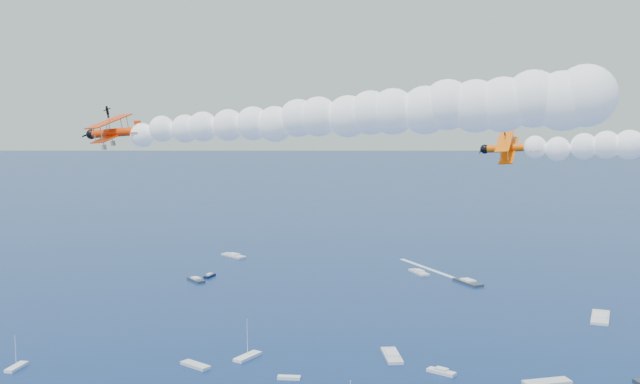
% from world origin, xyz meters
% --- Properties ---
extents(biplane_lead, '(7.59, 9.17, 7.76)m').
position_xyz_m(biplane_lead, '(17.43, 31.92, 54.79)').
color(biplane_lead, '#F85E05').
extents(biplane_trail, '(8.25, 9.45, 6.57)m').
position_xyz_m(biplane_trail, '(-22.47, 8.99, 56.83)').
color(biplane_trail, '#F73705').
extents(smoke_trail_trail, '(53.42, 18.24, 9.89)m').
position_xyz_m(smoke_trail_trail, '(3.72, 12.29, 58.81)').
color(smoke_trail_trail, white).
extents(spectator_boats, '(222.37, 179.84, 0.70)m').
position_xyz_m(spectator_boats, '(-6.51, 123.73, 0.35)').
color(spectator_boats, black).
rests_on(spectator_boats, ground).
extents(boat_wakes, '(116.83, 201.34, 0.04)m').
position_xyz_m(boat_wakes, '(-36.48, 103.62, 0.03)').
color(boat_wakes, white).
rests_on(boat_wakes, ground).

